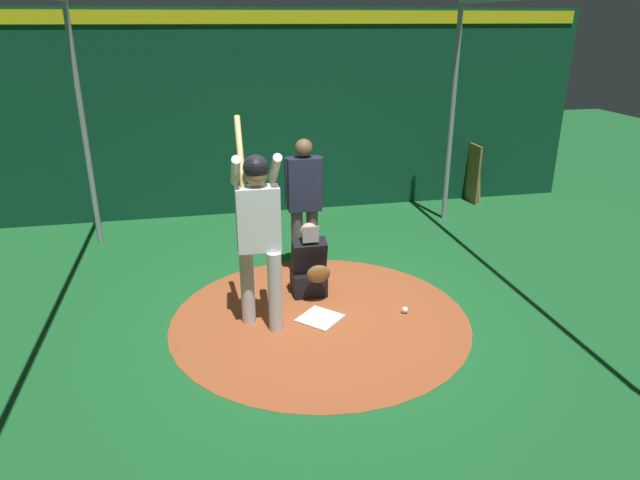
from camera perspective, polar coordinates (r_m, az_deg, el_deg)
The scene contains 10 objects.
ground_plane at distance 6.41m, azimuth 0.00°, elevation -7.93°, with size 26.79×26.79×0.00m, color #195B28.
dirt_circle at distance 6.41m, azimuth 0.00°, elevation -7.91°, with size 3.33×3.33×0.01m, color #9E4C28.
home_plate at distance 6.41m, azimuth 0.00°, elevation -7.84°, with size 0.42×0.42×0.01m, color white.
batter at distance 5.83m, azimuth -6.25°, elevation 1.56°, with size 0.68×0.49×2.22m.
catcher at distance 6.81m, azimuth -1.08°, elevation -2.72°, with size 0.58×0.40×0.92m.
umpire at distance 7.23m, azimuth -1.59°, elevation 4.13°, with size 0.22×0.49×1.77m.
back_wall at distance 9.68m, azimuth -5.02°, elevation 12.55°, with size 0.22×10.79×3.31m.
cage_frame at distance 5.65m, azimuth 0.00°, elevation 13.49°, with size 5.97×5.57×3.41m.
bat_rack at distance 10.74m, azimuth 15.07°, elevation 6.37°, with size 0.58×0.16×1.05m.
baseball_0 at distance 6.58m, azimuth 8.54°, elevation -6.97°, with size 0.07×0.07×0.07m, color white.
Camera 1 is at (5.47, -1.15, 3.14)m, focal length 31.85 mm.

